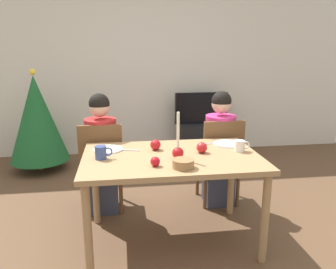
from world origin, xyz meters
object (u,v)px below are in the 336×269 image
Objects in this scene: chair_left at (102,162)px; plate_right at (228,144)px; chair_right at (220,157)px; mug_left at (101,152)px; tv at (201,108)px; christmas_tree at (37,119)px; candle_centerpiece at (178,150)px; person_left_child at (102,155)px; mug_right at (240,146)px; plate_left at (108,149)px; apple_near_candle at (155,162)px; dining_table at (171,165)px; tv_stand at (201,139)px; apple_by_right_mug at (155,145)px; apple_by_left_plate at (202,148)px; bowl_walnuts at (183,164)px; person_right_child at (220,150)px.

plate_right is at bearing -18.09° from chair_left.
mug_left is (-1.14, -0.62, 0.29)m from chair_right.
mug_left is (-1.34, -2.31, 0.09)m from tv.
candle_centerpiece is (1.50, -2.01, 0.13)m from christmas_tree.
candle_centerpiece reaches higher than plate_right.
person_left_child is 1.33m from mug_right.
candle_centerpiece is at bearing -29.27° from plate_left.
person_left_child is at bearing 116.23° from apple_near_candle.
apple_near_candle reaches higher than plate_right.
mug_left reaches higher than dining_table.
tv is (0.79, 2.30, 0.04)m from dining_table.
tv_stand is 2.38m from apple_by_right_mug.
mug_right is at bearing -26.59° from chair_left.
mug_left is at bearing -176.77° from apple_by_left_plate.
candle_centerpiece is at bearing -7.35° from mug_left.
chair_left is (-0.58, 0.61, -0.15)m from dining_table.
person_left_child is at bearing 100.77° from plate_left.
dining_table is at bearing 97.73° from bowl_walnuts.
candle_centerpiece is (-0.55, -0.73, 0.25)m from person_right_child.
chair_left is 10.19× the size of apple_by_right_mug.
chair_right is at bearing -32.63° from christmas_tree.
person_left_child is at bearing -55.61° from christmas_tree.
chair_left is at bearing 136.97° from apple_by_right_mug.
mug_right reaches higher than tv_stand.
christmas_tree is 2.52m from apple_near_candle.
chair_left is 1.33m from mug_right.
chair_left is 1.41× the size of tv_stand.
christmas_tree is 10.31× the size of mug_right.
person_right_child reaches higher than dining_table.
chair_right is 6.99× the size of mug_right.
person_right_child is 0.88× the size of christmas_tree.
tv_stand is 1.75× the size of candle_centerpiece.
mug_left is at bearing 150.51° from apple_near_candle.
apple_by_left_plate is at bearing 28.99° from candle_centerpiece.
plate_left is at bearing -178.63° from plate_right.
candle_centerpiece is at bearing -107.59° from tv.
plate_left is at bearing 156.82° from dining_table.
apple_near_candle is (-0.73, -0.26, -0.01)m from mug_right.
plate_right is 1.88× the size of mug_left.
plate_right is (-0.05, -0.40, 0.19)m from person_right_child.
christmas_tree is at bearing 124.12° from bowl_walnuts.
apple_by_right_mug is (-0.15, 0.46, 0.01)m from bowl_walnuts.
apple_by_right_mug reaches higher than apple_near_candle.
apple_by_right_mug is (0.39, -0.05, 0.04)m from plate_left.
bowl_walnuts reaches higher than dining_table.
plate_right is at bearing -97.17° from person_right_child.
chair_left is 6.69× the size of mug_left.
christmas_tree is at bearing 132.25° from apple_by_left_plate.
apple_by_right_mug is (-0.65, -0.08, 0.04)m from plate_right.
person_left_child is (-1.17, 0.03, 0.06)m from chair_right.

